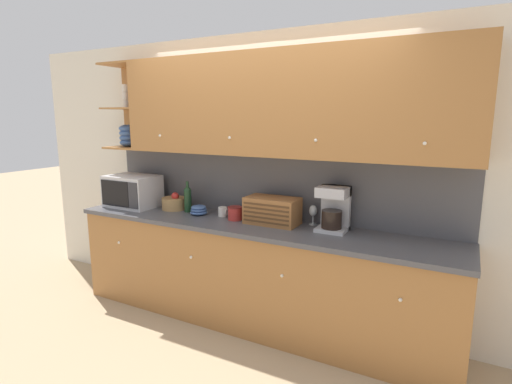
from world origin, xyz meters
The scene contains 14 objects.
ground_plane centered at (0.00, 0.00, 0.00)m, with size 24.00×24.00×0.00m, color tan.
wall_back centered at (0.00, 0.03, 1.30)m, with size 5.91×0.06×2.60m.
counter_unit centered at (0.00, -0.30, 0.47)m, with size 3.53×0.62×0.94m.
backsplash_panel centered at (0.00, -0.01, 1.23)m, with size 3.51×0.01×0.59m.
upper_cabinets centered at (0.16, -0.17, 1.96)m, with size 3.51×0.37×0.86m.
microwave centered at (-1.41, -0.29, 1.10)m, with size 0.53×0.37×0.33m.
fruit_basket centered at (-0.95, -0.19, 1.00)m, with size 0.25×0.25×0.18m.
wine_bottle centered at (-0.76, -0.21, 1.08)m, with size 0.07×0.07×0.31m.
bowl_stack_on_counter centered at (-0.60, -0.26, 0.98)m, with size 0.16×0.16×0.09m.
mug centered at (-0.36, -0.20, 0.98)m, with size 0.09×0.08×0.09m.
storage_canister centered at (-0.19, -0.25, 1.00)m, with size 0.14×0.14×0.12m.
bread_box centered at (0.17, -0.22, 1.05)m, with size 0.46×0.26×0.23m.
wine_glass centered at (0.49, -0.08, 1.05)m, with size 0.07×0.07×0.17m.
coffee_maker centered at (0.70, -0.17, 1.12)m, with size 0.24×0.22×0.37m.
Camera 1 is at (1.64, -3.27, 1.87)m, focal length 28.00 mm.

